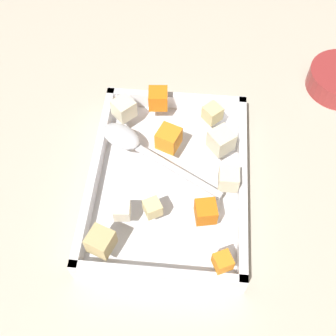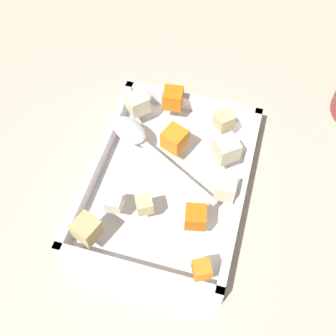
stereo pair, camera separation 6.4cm
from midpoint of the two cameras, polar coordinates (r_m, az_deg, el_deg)
name	(u,v)px [view 2 (the right image)]	position (r m, az deg, el deg)	size (l,w,h in m)	color
ground_plane	(177,188)	(0.68, 3.83, -2.88)	(4.00, 4.00, 0.00)	#BCB29E
baking_dish	(168,182)	(0.67, 2.71, -2.13)	(0.32, 0.24, 0.04)	silver
carrot_chunk_near_right	(175,139)	(0.66, 3.64, 3.64)	(0.03, 0.03, 0.03)	orange
carrot_chunk_far_left	(202,270)	(0.57, 7.73, -13.37)	(0.02, 0.02, 0.02)	orange
carrot_chunk_mid_right	(173,98)	(0.71, 3.24, 9.00)	(0.03, 0.03, 0.03)	orange
carrot_chunk_heap_top	(195,217)	(0.59, 6.71, -6.67)	(0.03, 0.03, 0.03)	orange
potato_chunk_near_spoon	(224,120)	(0.69, 9.99, 6.02)	(0.03, 0.03, 0.03)	#E0CC89
potato_chunk_corner_se	(144,205)	(0.60, -0.14, -5.08)	(0.02, 0.02, 0.02)	#E0CC89
potato_chunk_far_right	(226,188)	(0.62, 10.52, -2.82)	(0.03, 0.03, 0.03)	beige
potato_chunk_corner_nw	(137,103)	(0.70, -1.46, 8.34)	(0.03, 0.03, 0.03)	beige
potato_chunk_rim_edge	(226,149)	(0.66, 10.46, 2.30)	(0.03, 0.03, 0.03)	beige
potato_chunk_front_center	(87,229)	(0.59, -7.60, -8.21)	(0.03, 0.03, 0.03)	tan
parsnip_chunk_mid_left	(114,203)	(0.61, -4.15, -4.83)	(0.02, 0.02, 0.02)	silver
serving_spoon	(135,135)	(0.67, -1.64, 4.14)	(0.13, 0.20, 0.02)	silver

